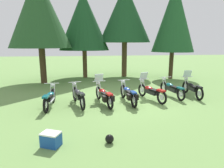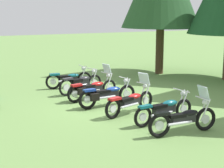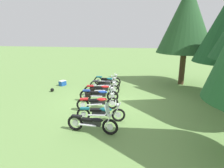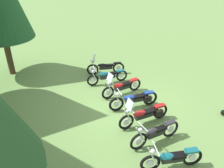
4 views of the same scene
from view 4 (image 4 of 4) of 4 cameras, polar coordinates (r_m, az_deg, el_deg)
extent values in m
plane|color=#6B934C|center=(11.15, 4.05, -5.68)|extent=(80.00, 80.00, 0.00)
torus|color=black|center=(8.21, 9.23, -18.41)|extent=(0.14, 0.70, 0.70)
cylinder|color=silver|center=(8.21, 9.23, -18.41)|extent=(0.06, 0.27, 0.27)
torus|color=black|center=(8.71, 18.88, -16.49)|extent=(0.14, 0.70, 0.70)
cylinder|color=silver|center=(8.71, 18.88, -16.49)|extent=(0.06, 0.27, 0.27)
cube|color=black|center=(8.36, 14.31, -17.05)|extent=(0.27, 0.74, 0.21)
ellipsoid|color=#14606B|center=(8.21, 13.06, -16.70)|extent=(0.32, 0.53, 0.16)
cube|color=black|center=(8.37, 15.72, -16.32)|extent=(0.30, 0.50, 0.10)
cube|color=#14606B|center=(8.45, 18.75, -15.02)|extent=(0.24, 0.45, 0.08)
cylinder|color=silver|center=(7.95, 10.04, -17.34)|extent=(0.06, 0.34, 0.65)
cylinder|color=silver|center=(8.06, 9.63, -16.46)|extent=(0.06, 0.34, 0.65)
cylinder|color=silver|center=(7.79, 10.62, -15.07)|extent=(0.69, 0.07, 0.04)
sphere|color=silver|center=(7.85, 9.90, -15.80)|extent=(0.18, 0.18, 0.17)
cylinder|color=silver|center=(8.56, 14.90, -16.49)|extent=(0.12, 0.73, 0.08)
torus|color=black|center=(8.86, 6.46, -13.64)|extent=(0.28, 0.73, 0.73)
cylinder|color=silver|center=(8.86, 6.46, -13.64)|extent=(0.12, 0.29, 0.29)
torus|color=black|center=(9.59, 14.03, -10.53)|extent=(0.28, 0.73, 0.73)
cylinder|color=silver|center=(9.59, 14.03, -10.53)|extent=(0.12, 0.29, 0.29)
cube|color=black|center=(9.13, 10.48, -11.54)|extent=(0.39, 0.76, 0.24)
ellipsoid|color=#2D2D33|center=(8.93, 9.50, -11.24)|extent=(0.38, 0.57, 0.19)
cube|color=black|center=(9.16, 11.58, -10.54)|extent=(0.36, 0.54, 0.10)
cube|color=#2D2D33|center=(9.34, 13.90, -9.05)|extent=(0.29, 0.47, 0.08)
cylinder|color=silver|center=(8.64, 7.20, -12.36)|extent=(0.13, 0.34, 0.65)
cylinder|color=silver|center=(8.73, 6.62, -11.78)|extent=(0.13, 0.34, 0.65)
cylinder|color=silver|center=(8.50, 7.50, -10.18)|extent=(0.61, 0.20, 0.04)
sphere|color=silver|center=(8.54, 6.94, -10.99)|extent=(0.21, 0.21, 0.17)
cylinder|color=silver|center=(9.35, 10.77, -11.18)|extent=(0.27, 0.73, 0.08)
torus|color=black|center=(9.69, 3.48, -9.19)|extent=(0.25, 0.70, 0.70)
cylinder|color=silver|center=(9.69, 3.48, -9.19)|extent=(0.11, 0.27, 0.27)
torus|color=black|center=(10.47, 11.66, -6.56)|extent=(0.25, 0.70, 0.70)
cylinder|color=silver|center=(10.47, 11.66, -6.56)|extent=(0.11, 0.27, 0.27)
cube|color=black|center=(9.99, 7.78, -7.38)|extent=(0.41, 0.86, 0.23)
ellipsoid|color=#B21919|center=(9.80, 6.68, -7.08)|extent=(0.41, 0.64, 0.18)
cube|color=black|center=(10.04, 8.94, -6.51)|extent=(0.38, 0.60, 0.10)
cube|color=#B21919|center=(10.24, 11.48, -5.19)|extent=(0.30, 0.48, 0.08)
cylinder|color=silver|center=(9.48, 4.10, -7.96)|extent=(0.12, 0.34, 0.65)
cylinder|color=silver|center=(9.60, 3.60, -7.41)|extent=(0.12, 0.34, 0.65)
cylinder|color=silver|center=(9.37, 4.35, -5.91)|extent=(0.68, 0.19, 0.04)
sphere|color=silver|center=(9.40, 3.84, -6.64)|extent=(0.20, 0.20, 0.17)
cylinder|color=silver|center=(10.22, 8.20, -7.04)|extent=(0.26, 0.83, 0.08)
cube|color=silver|center=(9.26, 4.28, -5.03)|extent=(0.46, 0.25, 0.39)
cube|color=black|center=(10.19, 11.39, -6.93)|extent=(0.21, 0.34, 0.26)
cube|color=black|center=(10.42, 10.24, -5.90)|extent=(0.21, 0.34, 0.26)
torus|color=black|center=(10.70, 1.06, -4.93)|extent=(0.17, 0.72, 0.72)
cylinder|color=silver|center=(10.70, 1.06, -4.93)|extent=(0.07, 0.28, 0.27)
torus|color=black|center=(11.26, 9.21, -3.43)|extent=(0.17, 0.72, 0.72)
cylinder|color=silver|center=(11.26, 9.21, -3.43)|extent=(0.07, 0.28, 0.27)
cube|color=black|center=(10.89, 5.27, -3.70)|extent=(0.29, 0.85, 0.24)
ellipsoid|color=navy|center=(10.74, 4.16, -3.25)|extent=(0.32, 0.61, 0.19)
cube|color=black|center=(10.91, 6.42, -2.98)|extent=(0.30, 0.57, 0.10)
cube|color=navy|center=(11.05, 8.98, -2.04)|extent=(0.24, 0.46, 0.08)
cylinder|color=silver|center=(10.48, 1.53, -3.77)|extent=(0.07, 0.34, 0.65)
cylinder|color=silver|center=(10.61, 1.24, -3.31)|extent=(0.07, 0.34, 0.65)
cylinder|color=silver|center=(10.39, 1.83, -1.90)|extent=(0.64, 0.09, 0.04)
sphere|color=silver|center=(10.43, 1.35, -2.54)|extent=(0.18, 0.18, 0.17)
cylinder|color=silver|center=(11.11, 5.87, -3.55)|extent=(0.15, 0.84, 0.08)
cube|color=black|center=(11.00, 8.70, -3.62)|extent=(0.17, 0.33, 0.26)
cube|color=black|center=(11.26, 7.96, -2.72)|extent=(0.17, 0.33, 0.26)
torus|color=black|center=(11.57, -1.00, -2.15)|extent=(0.30, 0.68, 0.68)
cylinder|color=silver|center=(11.57, -1.00, -2.15)|extent=(0.12, 0.26, 0.26)
torus|color=black|center=(12.33, 5.61, -0.18)|extent=(0.30, 0.68, 0.68)
cylinder|color=silver|center=(12.33, 5.61, -0.18)|extent=(0.12, 0.26, 0.26)
cube|color=black|center=(11.88, 2.42, -0.70)|extent=(0.47, 0.84, 0.23)
ellipsoid|color=#B21919|center=(11.70, 1.51, -0.37)|extent=(0.45, 0.63, 0.18)
cube|color=black|center=(11.93, 3.34, 0.03)|extent=(0.42, 0.59, 0.10)
cube|color=#B21919|center=(12.13, 5.38, 1.03)|extent=(0.34, 0.48, 0.08)
cylinder|color=silver|center=(11.38, -0.53, -0.99)|extent=(0.14, 0.33, 0.65)
cylinder|color=silver|center=(11.51, -0.97, -0.60)|extent=(0.14, 0.33, 0.65)
cylinder|color=silver|center=(11.31, -0.41, 0.78)|extent=(0.60, 0.22, 0.04)
sphere|color=silver|center=(11.33, -0.80, 0.14)|extent=(0.21, 0.21, 0.17)
cylinder|color=silver|center=(12.11, 2.76, -0.53)|extent=(0.31, 0.79, 0.08)
cube|color=silver|center=(11.22, -0.50, 1.57)|extent=(0.47, 0.28, 0.39)
torus|color=black|center=(12.77, -4.68, 0.92)|extent=(0.17, 0.67, 0.66)
cylinder|color=silver|center=(12.77, -4.68, 0.92)|extent=(0.08, 0.26, 0.25)
torus|color=black|center=(13.23, 2.36, 2.06)|extent=(0.17, 0.67, 0.66)
cylinder|color=silver|center=(13.23, 2.36, 2.06)|extent=(0.08, 0.26, 0.25)
cube|color=black|center=(12.92, -1.11, 1.95)|extent=(0.29, 0.85, 0.26)
ellipsoid|color=#14606B|center=(12.79, -2.10, 2.42)|extent=(0.31, 0.62, 0.20)
cube|color=black|center=(12.93, -0.14, 2.61)|extent=(0.29, 0.58, 0.10)
cube|color=#14606B|center=(13.06, 2.06, 3.22)|extent=(0.23, 0.46, 0.08)
cylinder|color=silver|center=(12.58, -4.39, 2.00)|extent=(0.08, 0.34, 0.65)
cylinder|color=silver|center=(12.71, -4.56, 2.29)|extent=(0.08, 0.34, 0.65)
cylinder|color=silver|center=(12.51, -4.18, 3.58)|extent=(0.73, 0.12, 0.04)
sphere|color=silver|center=(12.55, -4.56, 3.02)|extent=(0.19, 0.19, 0.17)
cylinder|color=silver|center=(13.12, -0.50, 1.93)|extent=(0.18, 0.84, 0.08)
torus|color=black|center=(13.91, -4.71, 3.49)|extent=(0.15, 0.71, 0.70)
cylinder|color=silver|center=(13.91, -4.71, 3.49)|extent=(0.07, 0.27, 0.27)
torus|color=black|center=(14.08, 1.59, 3.92)|extent=(0.15, 0.71, 0.70)
cylinder|color=silver|center=(14.08, 1.59, 3.92)|extent=(0.07, 0.27, 0.27)
cube|color=black|center=(13.93, -1.55, 4.10)|extent=(0.22, 0.78, 0.24)
ellipsoid|color=black|center=(13.84, -2.43, 4.59)|extent=(0.25, 0.56, 0.18)
cube|color=black|center=(13.90, -0.68, 4.59)|extent=(0.24, 0.52, 0.10)
cube|color=black|center=(13.93, 1.29, 5.12)|extent=(0.19, 0.45, 0.08)
cylinder|color=silver|center=(13.72, -4.49, 4.51)|extent=(0.07, 0.34, 0.65)
cylinder|color=silver|center=(13.84, -4.53, 4.74)|extent=(0.07, 0.34, 0.65)
cylinder|color=silver|center=(13.65, -4.23, 5.94)|extent=(0.65, 0.08, 0.04)
sphere|color=silver|center=(13.69, -4.59, 5.45)|extent=(0.18, 0.18, 0.17)
cylinder|color=silver|center=(14.08, -0.91, 4.02)|extent=(0.13, 0.77, 0.08)
cube|color=silver|center=(13.58, -4.34, 6.63)|extent=(0.45, 0.18, 0.39)
cylinder|color=#42301E|center=(15.02, -23.70, 6.20)|extent=(0.34, 0.34, 2.21)
sphere|color=black|center=(11.68, 25.42, -6.29)|extent=(0.26, 0.26, 0.26)
camera|label=1|loc=(13.87, 46.18, 5.16)|focal=30.35mm
camera|label=2|loc=(22.22, 11.10, 21.27)|focal=57.88mm
camera|label=3|loc=(19.69, -12.45, 22.23)|focal=31.01mm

